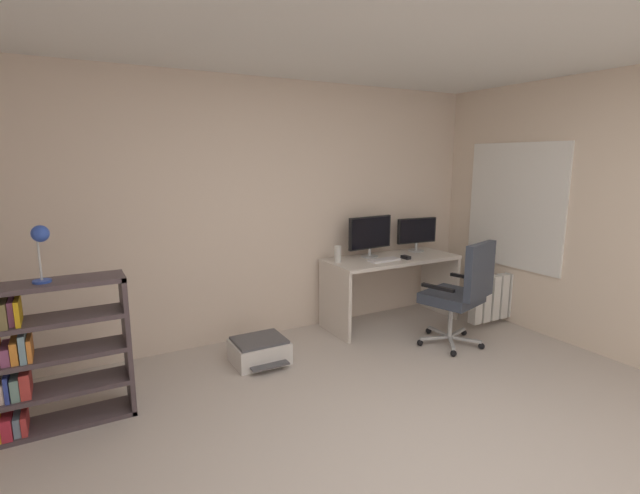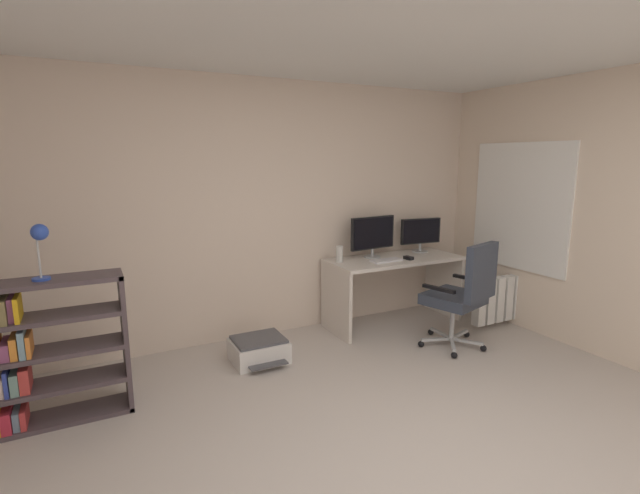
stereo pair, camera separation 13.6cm
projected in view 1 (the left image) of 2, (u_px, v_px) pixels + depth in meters
wall_back at (256, 211)px, 4.53m from camera, size 5.08×0.10×2.53m
window_pane at (515, 206)px, 4.89m from camera, size 0.01×1.10×1.24m
window_frame at (514, 206)px, 4.88m from camera, size 0.02×1.18×1.32m
desk at (391, 275)px, 4.99m from camera, size 1.45×0.61×0.73m
monitor_main at (370, 234)px, 4.92m from camera, size 0.55×0.18×0.44m
monitor_secondary at (417, 232)px, 5.23m from camera, size 0.50×0.18×0.38m
keyboard at (384, 260)px, 4.77m from camera, size 0.35×0.15×0.02m
computer_mouse at (406, 257)px, 4.87m from camera, size 0.07×0.11×0.03m
desktop_speaker at (338, 254)px, 4.70m from camera, size 0.07×0.07×0.17m
office_chair at (462, 290)px, 4.32m from camera, size 0.65×0.68×1.03m
bookshelf at (41, 359)px, 3.01m from camera, size 0.89×0.28×1.00m
desk_lamp at (40, 241)px, 2.90m from camera, size 0.13×0.11×0.37m
printer at (260, 350)px, 4.08m from camera, size 0.47×0.48×0.21m
radiator at (502, 296)px, 5.02m from camera, size 0.89×0.10×0.48m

